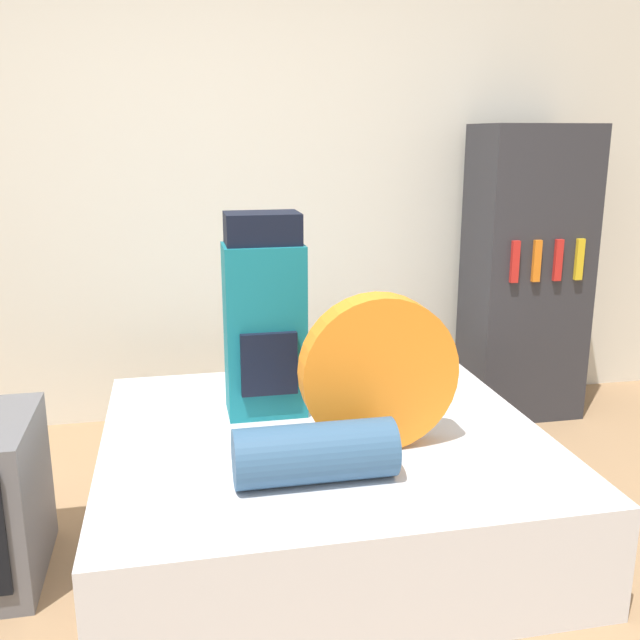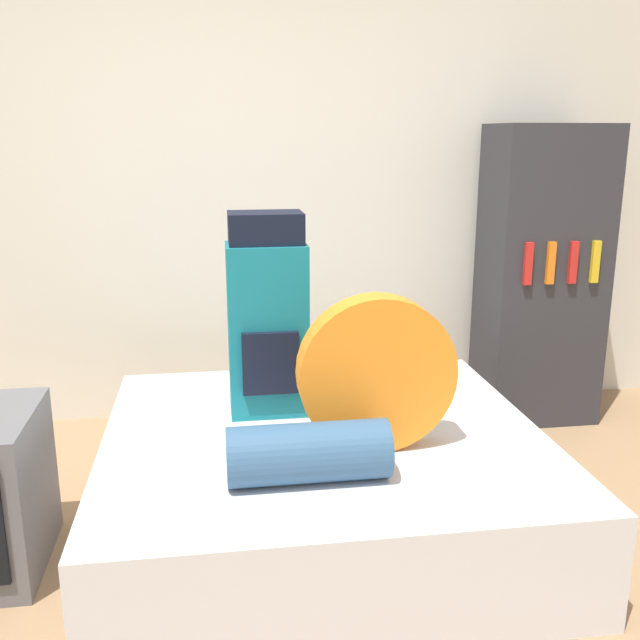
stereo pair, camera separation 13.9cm
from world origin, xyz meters
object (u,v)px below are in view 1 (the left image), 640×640
object	(u,v)px
tent_bag	(378,372)
sleeping_roll	(315,453)
bookshelf	(526,274)
backpack	(264,319)

from	to	relation	value
tent_bag	sleeping_roll	distance (m)	0.41
tent_bag	sleeping_roll	xyz separation A→B (m)	(-0.28, -0.22, -0.19)
tent_bag	bookshelf	bearing A→B (deg)	44.96
backpack	tent_bag	bearing A→B (deg)	-49.68
backpack	sleeping_roll	distance (m)	0.72
sleeping_roll	bookshelf	xyz separation A→B (m)	(1.46, 1.40, 0.28)
backpack	bookshelf	distance (m)	1.72
bookshelf	sleeping_roll	bearing A→B (deg)	-136.16
sleeping_roll	backpack	bearing A→B (deg)	97.00
tent_bag	bookshelf	distance (m)	1.67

